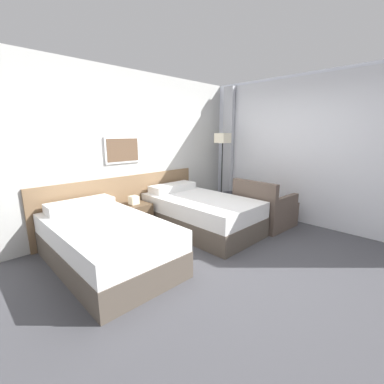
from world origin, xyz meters
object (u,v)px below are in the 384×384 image
object	(u,v)px
side_table	(230,201)
armchair	(264,211)
floor_lamp	(223,145)
bed_near_door	(106,242)
bed_near_window	(200,213)
nightstand	(135,217)

from	to	relation	value
side_table	armchair	xyz separation A→B (m)	(0.13, -0.67, -0.07)
floor_lamp	side_table	xyz separation A→B (m)	(-0.32, -0.49, -1.06)
side_table	armchair	bearing A→B (deg)	-78.89
armchair	bed_near_door	bearing A→B (deg)	79.22
bed_near_window	nightstand	size ratio (longest dim) A/B	3.13
bed_near_door	armchair	distance (m)	2.82
bed_near_door	floor_lamp	size ratio (longest dim) A/B	1.19
bed_near_window	armchair	bearing A→B (deg)	-33.51
bed_near_window	armchair	world-z (taller)	armchair
side_table	armchair	size ratio (longest dim) A/B	0.55
bed_near_window	armchair	size ratio (longest dim) A/B	2.17
armchair	side_table	bearing A→B (deg)	13.86
bed_near_window	side_table	bearing A→B (deg)	0.75
bed_near_door	armchair	xyz separation A→B (m)	(2.74, -0.66, -0.02)
bed_near_door	side_table	bearing A→B (deg)	0.25
side_table	bed_near_door	bearing A→B (deg)	-179.75
bed_near_window	armchair	distance (m)	1.20
nightstand	armchair	world-z (taller)	armchair
bed_near_door	nightstand	world-z (taller)	bed_near_door
bed_near_door	armchair	world-z (taller)	armchair
nightstand	side_table	bearing A→B (deg)	-22.17
nightstand	armchair	distance (m)	2.32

